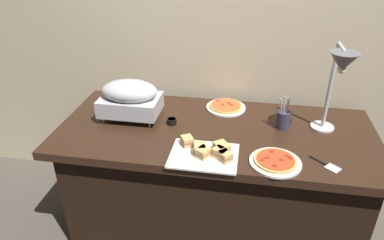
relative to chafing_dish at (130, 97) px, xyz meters
name	(u,v)px	position (x,y,z in m)	size (l,w,h in m)	color
ground_plane	(212,222)	(0.54, -0.06, -0.90)	(8.00, 8.00, 0.00)	#4C443D
back_wall	(226,35)	(0.54, 0.44, 0.30)	(4.40, 0.04, 2.40)	#C6B593
buffet_table	(214,179)	(0.54, -0.06, -0.52)	(1.90, 0.84, 0.76)	black
chafing_dish	(130,97)	(0.00, 0.00, 0.00)	(0.37, 0.25, 0.25)	#B7BABF
heat_lamp	(340,71)	(1.18, -0.06, 0.27)	(0.15, 0.31, 0.53)	#B7BABF
pizza_plate_front	(226,107)	(0.58, 0.23, -0.13)	(0.26, 0.26, 0.03)	white
pizza_plate_center	(275,161)	(0.89, -0.35, -0.13)	(0.27, 0.27, 0.03)	white
sandwich_platter	(207,152)	(0.53, -0.34, -0.12)	(0.36, 0.28, 0.06)	white
sauce_cup_near	(172,121)	(0.27, -0.04, -0.12)	(0.06, 0.06, 0.04)	black
utensil_holder	(283,119)	(0.94, 0.03, -0.08)	(0.08, 0.08, 0.22)	#383347
serving_spatula	(326,164)	(1.14, -0.32, -0.14)	(0.15, 0.14, 0.01)	#B7BABF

